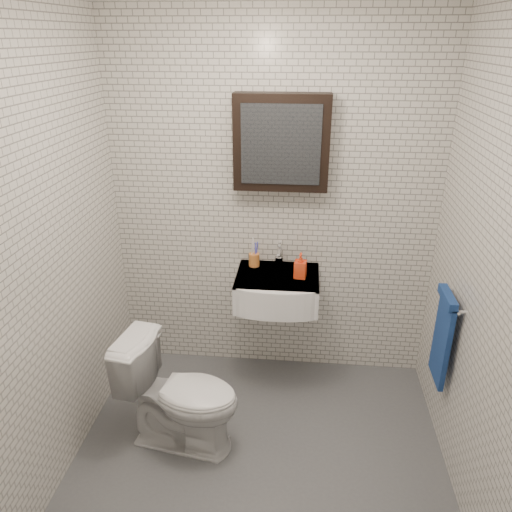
# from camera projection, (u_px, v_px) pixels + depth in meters

# --- Properties ---
(ground) EXTENTS (2.20, 2.00, 0.01)m
(ground) POSITION_uv_depth(u_px,v_px,m) (259.00, 459.00, 2.97)
(ground) COLOR #53565B
(ground) RESTS_ON ground
(room_shell) EXTENTS (2.22, 2.02, 2.51)m
(room_shell) POSITION_uv_depth(u_px,v_px,m) (259.00, 230.00, 2.38)
(room_shell) COLOR silver
(room_shell) RESTS_ON ground
(washbasin) EXTENTS (0.55, 0.50, 0.20)m
(washbasin) POSITION_uv_depth(u_px,v_px,m) (277.00, 290.00, 3.33)
(washbasin) COLOR white
(washbasin) RESTS_ON room_shell
(faucet) EXTENTS (0.06, 0.20, 0.15)m
(faucet) POSITION_uv_depth(u_px,v_px,m) (279.00, 256.00, 3.44)
(faucet) COLOR silver
(faucet) RESTS_ON washbasin
(mirror_cabinet) EXTENTS (0.60, 0.15, 0.60)m
(mirror_cabinet) POSITION_uv_depth(u_px,v_px,m) (281.00, 143.00, 3.12)
(mirror_cabinet) COLOR black
(mirror_cabinet) RESTS_ON room_shell
(towel_rail) EXTENTS (0.09, 0.30, 0.58)m
(towel_rail) POSITION_uv_depth(u_px,v_px,m) (443.00, 334.00, 2.90)
(towel_rail) COLOR silver
(towel_rail) RESTS_ON room_shell
(toothbrush_cup) EXTENTS (0.08, 0.08, 0.20)m
(toothbrush_cup) POSITION_uv_depth(u_px,v_px,m) (254.00, 259.00, 3.45)
(toothbrush_cup) COLOR orange
(toothbrush_cup) RESTS_ON washbasin
(soap_bottle) EXTENTS (0.09, 0.09, 0.17)m
(soap_bottle) POSITION_uv_depth(u_px,v_px,m) (300.00, 265.00, 3.27)
(soap_bottle) COLOR #FF561A
(soap_bottle) RESTS_ON washbasin
(toilet) EXTENTS (0.76, 0.52, 0.72)m
(toilet) POSITION_uv_depth(u_px,v_px,m) (181.00, 394.00, 2.97)
(toilet) COLOR white
(toilet) RESTS_ON ground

